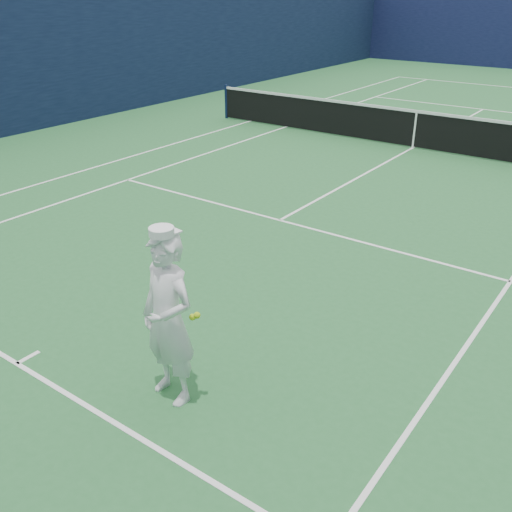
{
  "coord_description": "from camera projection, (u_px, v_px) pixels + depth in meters",
  "views": [
    {
      "loc": [
        5.44,
        -14.64,
        3.99
      ],
      "look_at": [
        1.86,
        -9.71,
        1.07
      ],
      "focal_mm": 40.0,
      "sensor_mm": 36.0,
      "label": 1
    }
  ],
  "objects": [
    {
      "name": "ground",
      "position": [
        413.0,
        148.0,
        15.29
      ],
      "size": [
        80.0,
        80.0,
        0.0
      ],
      "primitive_type": "plane",
      "color": "#256330",
      "rests_on": "ground"
    },
    {
      "name": "court_markings",
      "position": [
        413.0,
        148.0,
        15.28
      ],
      "size": [
        11.03,
        23.83,
        0.01
      ],
      "color": "white",
      "rests_on": "ground"
    },
    {
      "name": "windscreen_fence",
      "position": [
        422.0,
        70.0,
        14.42
      ],
      "size": [
        20.12,
        36.12,
        4.0
      ],
      "color": "#0F143A",
      "rests_on": "ground"
    },
    {
      "name": "tennis_net",
      "position": [
        415.0,
        127.0,
        15.05
      ],
      "size": [
        12.88,
        0.09,
        1.07
      ],
      "color": "#141E4C",
      "rests_on": "ground"
    },
    {
      "name": "tennis_player",
      "position": [
        168.0,
        319.0,
        5.72
      ],
      "size": [
        0.77,
        0.56,
        1.95
      ],
      "rotation": [
        0.0,
        0.0,
        -0.12
      ],
      "color": "white",
      "rests_on": "ground"
    }
  ]
}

